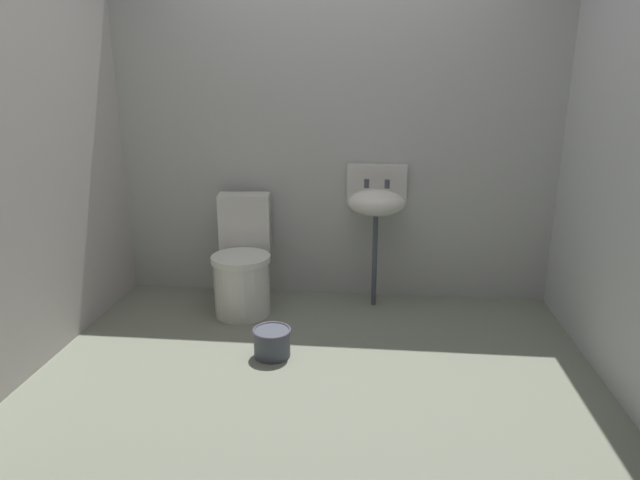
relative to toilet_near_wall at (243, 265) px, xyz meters
The scene contains 6 objects.
ground_plane 1.15m from the toilet_near_wall, 56.86° to the right, with size 3.50×2.94×0.08m, color gray.
wall_back 1.05m from the toilet_near_wall, 33.78° to the left, with size 3.50×0.10×2.17m, color #AFB0AC.
wall_left 1.50m from the toilet_near_wall, 140.79° to the right, with size 0.10×2.74×2.17m, color #B1ABA6.
toilet_near_wall is the anchor object (origin of this frame).
sink 1.02m from the toilet_near_wall, 11.68° to the left, with size 0.42×0.35×0.99m.
bucket 0.77m from the toilet_near_wall, 64.03° to the right, with size 0.23×0.23×0.17m.
Camera 1 is at (0.29, -2.60, 1.57)m, focal length 30.74 mm.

